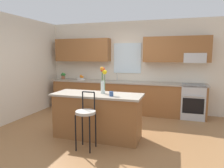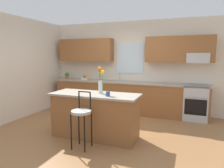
{
  "view_description": "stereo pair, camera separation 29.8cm",
  "coord_description": "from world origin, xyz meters",
  "px_view_note": "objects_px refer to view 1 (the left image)",
  "views": [
    {
      "loc": [
        1.47,
        -4.15,
        1.7
      ],
      "look_at": [
        -0.03,
        0.55,
        1.0
      ],
      "focal_mm": 32.95,
      "sensor_mm": 36.0,
      "label": 1
    },
    {
      "loc": [
        1.75,
        -4.05,
        1.7
      ],
      "look_at": [
        -0.03,
        0.55,
        1.0
      ],
      "focal_mm": 32.95,
      "sensor_mm": 36.0,
      "label": 2
    }
  ],
  "objects_px": {
    "potted_plant_small": "(63,76)",
    "bar_stool_near": "(86,115)",
    "mug_ceramic": "(111,94)",
    "kitchen_island": "(97,116)",
    "flower_vase": "(103,79)",
    "fruit_bowl_oranges": "(81,78)",
    "oven_range": "(192,101)"
  },
  "relations": [
    {
      "from": "potted_plant_small",
      "to": "bar_stool_near",
      "type": "bearing_deg",
      "value": -52.39
    },
    {
      "from": "bar_stool_near",
      "to": "mug_ceramic",
      "type": "xyz_separation_m",
      "value": [
        0.35,
        0.41,
        0.33
      ]
    },
    {
      "from": "kitchen_island",
      "to": "bar_stool_near",
      "type": "relative_size",
      "value": 1.75
    },
    {
      "from": "flower_vase",
      "to": "fruit_bowl_oranges",
      "type": "xyz_separation_m",
      "value": [
        -1.47,
        1.97,
        -0.26
      ]
    },
    {
      "from": "mug_ceramic",
      "to": "fruit_bowl_oranges",
      "type": "relative_size",
      "value": 0.38
    },
    {
      "from": "kitchen_island",
      "to": "flower_vase",
      "type": "xyz_separation_m",
      "value": [
        0.1,
        0.08,
        0.76
      ]
    },
    {
      "from": "bar_stool_near",
      "to": "mug_ceramic",
      "type": "distance_m",
      "value": 0.63
    },
    {
      "from": "flower_vase",
      "to": "fruit_bowl_oranges",
      "type": "distance_m",
      "value": 2.47
    },
    {
      "from": "oven_range",
      "to": "bar_stool_near",
      "type": "bearing_deg",
      "value": -127.15
    },
    {
      "from": "flower_vase",
      "to": "bar_stool_near",
      "type": "bearing_deg",
      "value": -99.0
    },
    {
      "from": "oven_range",
      "to": "flower_vase",
      "type": "xyz_separation_m",
      "value": [
        -1.85,
        -1.94,
        0.76
      ]
    },
    {
      "from": "mug_ceramic",
      "to": "potted_plant_small",
      "type": "bearing_deg",
      "value": 137.04
    },
    {
      "from": "flower_vase",
      "to": "mug_ceramic",
      "type": "distance_m",
      "value": 0.42
    },
    {
      "from": "fruit_bowl_oranges",
      "to": "flower_vase",
      "type": "bearing_deg",
      "value": -53.36
    },
    {
      "from": "kitchen_island",
      "to": "potted_plant_small",
      "type": "xyz_separation_m",
      "value": [
        -2.0,
        2.04,
        0.57
      ]
    },
    {
      "from": "oven_range",
      "to": "fruit_bowl_oranges",
      "type": "bearing_deg",
      "value": 179.51
    },
    {
      "from": "oven_range",
      "to": "fruit_bowl_oranges",
      "type": "distance_m",
      "value": 3.36
    },
    {
      "from": "flower_vase",
      "to": "potted_plant_small",
      "type": "height_order",
      "value": "flower_vase"
    },
    {
      "from": "mug_ceramic",
      "to": "fruit_bowl_oranges",
      "type": "bearing_deg",
      "value": 127.99
    },
    {
      "from": "flower_vase",
      "to": "potted_plant_small",
      "type": "xyz_separation_m",
      "value": [
        -2.11,
        1.97,
        -0.18
      ]
    },
    {
      "from": "oven_range",
      "to": "flower_vase",
      "type": "bearing_deg",
      "value": -133.63
    },
    {
      "from": "flower_vase",
      "to": "potted_plant_small",
      "type": "bearing_deg",
      "value": 136.93
    },
    {
      "from": "potted_plant_small",
      "to": "fruit_bowl_oranges",
      "type": "bearing_deg",
      "value": 0.41
    },
    {
      "from": "oven_range",
      "to": "flower_vase",
      "type": "height_order",
      "value": "flower_vase"
    },
    {
      "from": "oven_range",
      "to": "mug_ceramic",
      "type": "distance_m",
      "value": 2.74
    },
    {
      "from": "oven_range",
      "to": "kitchen_island",
      "type": "xyz_separation_m",
      "value": [
        -1.95,
        -2.02,
        0.0
      ]
    },
    {
      "from": "mug_ceramic",
      "to": "potted_plant_small",
      "type": "xyz_separation_m",
      "value": [
        -2.35,
        2.19,
        0.07
      ]
    },
    {
      "from": "bar_stool_near",
      "to": "flower_vase",
      "type": "distance_m",
      "value": 0.87
    },
    {
      "from": "flower_vase",
      "to": "fruit_bowl_oranges",
      "type": "height_order",
      "value": "flower_vase"
    },
    {
      "from": "bar_stool_near",
      "to": "potted_plant_small",
      "type": "bearing_deg",
      "value": 127.61
    },
    {
      "from": "oven_range",
      "to": "fruit_bowl_oranges",
      "type": "xyz_separation_m",
      "value": [
        -3.32,
        0.03,
        0.51
      ]
    },
    {
      "from": "potted_plant_small",
      "to": "oven_range",
      "type": "bearing_deg",
      "value": -0.34
    }
  ]
}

